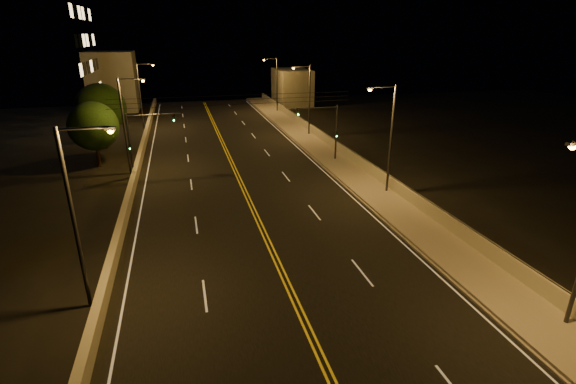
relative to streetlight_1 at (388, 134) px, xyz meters
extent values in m
cube|color=black|center=(-11.52, -1.83, -5.32)|extent=(18.00, 120.00, 0.02)
cube|color=gray|center=(-0.72, -1.83, -5.18)|extent=(3.60, 120.00, 0.30)
cube|color=gray|center=(-2.59, -1.83, -5.26)|extent=(0.14, 120.00, 0.15)
cube|color=#A19B86|center=(0.93, -1.83, -4.53)|extent=(0.30, 120.00, 1.00)
cube|color=#A19B86|center=(-21.08, -1.83, -4.85)|extent=(0.45, 120.00, 0.95)
cube|color=slate|center=(4.98, 49.23, -1.97)|extent=(6.00, 10.00, 6.72)
cube|color=slate|center=(-27.52, 51.12, -0.24)|extent=(8.00, 8.00, 10.18)
cylinder|color=black|center=(0.93, -1.83, -4.00)|extent=(0.06, 120.00, 0.06)
cube|color=silver|center=(-20.12, -1.83, -5.31)|extent=(0.12, 116.00, 0.00)
cube|color=silver|center=(-2.92, -1.83, -5.31)|extent=(0.12, 116.00, 0.00)
cube|color=gold|center=(-11.67, -1.83, -5.31)|extent=(0.12, 116.00, 0.00)
cube|color=gold|center=(-11.37, -1.83, -5.31)|extent=(0.12, 116.00, 0.00)
cube|color=silver|center=(-16.02, -11.33, -5.31)|extent=(0.12, 3.00, 0.00)
cube|color=silver|center=(-16.02, -2.33, -5.31)|extent=(0.12, 3.00, 0.00)
cube|color=silver|center=(-16.02, 6.67, -5.31)|extent=(0.12, 3.00, 0.00)
cube|color=silver|center=(-16.02, 15.67, -5.31)|extent=(0.12, 3.00, 0.00)
cube|color=silver|center=(-16.02, 24.67, -5.31)|extent=(0.12, 3.00, 0.00)
cube|color=silver|center=(-16.02, 33.67, -5.31)|extent=(0.12, 3.00, 0.00)
cube|color=silver|center=(-16.02, 42.67, -5.31)|extent=(0.12, 3.00, 0.00)
cube|color=silver|center=(-16.02, 51.67, -5.31)|extent=(0.12, 3.00, 0.00)
cube|color=silver|center=(-7.02, -11.33, -5.31)|extent=(0.12, 3.00, 0.00)
cube|color=silver|center=(-7.02, -2.33, -5.31)|extent=(0.12, 3.00, 0.00)
cube|color=silver|center=(-7.02, 6.67, -5.31)|extent=(0.12, 3.00, 0.00)
cube|color=silver|center=(-7.02, 15.67, -5.31)|extent=(0.12, 3.00, 0.00)
cube|color=silver|center=(-7.02, 24.67, -5.31)|extent=(0.12, 3.00, 0.00)
cube|color=silver|center=(-7.02, 33.67, -5.31)|extent=(0.12, 3.00, 0.00)
cube|color=silver|center=(-7.02, 42.67, -5.31)|extent=(0.12, 3.00, 0.00)
cube|color=silver|center=(-7.02, 51.67, -5.31)|extent=(0.12, 3.00, 0.00)
cube|color=#2D2D33|center=(-1.92, -18.18, 3.69)|extent=(0.50, 0.25, 0.14)
sphere|color=#FF9E2D|center=(-1.92, -18.18, 3.59)|extent=(0.28, 0.28, 0.28)
cylinder|color=#2D2D33|center=(0.28, 0.00, -0.71)|extent=(0.20, 0.20, 9.24)
cylinder|color=#2D2D33|center=(-0.82, 0.00, 3.76)|extent=(2.20, 0.12, 0.12)
cube|color=#2D2D33|center=(-1.92, 0.00, 3.69)|extent=(0.50, 0.25, 0.14)
sphere|color=#FF9E2D|center=(-1.92, 0.00, 3.59)|extent=(0.28, 0.28, 0.28)
cylinder|color=#2D2D33|center=(0.28, 22.74, -0.71)|extent=(0.20, 0.20, 9.24)
cylinder|color=#2D2D33|center=(-0.82, 22.74, 3.76)|extent=(2.20, 0.12, 0.12)
cube|color=#2D2D33|center=(-1.92, 22.74, 3.69)|extent=(0.50, 0.25, 0.14)
sphere|color=#FF9E2D|center=(-1.92, 22.74, 3.59)|extent=(0.28, 0.28, 0.28)
cylinder|color=#2D2D33|center=(0.28, 41.71, -0.71)|extent=(0.20, 0.20, 9.24)
cylinder|color=#2D2D33|center=(-0.82, 41.71, 3.76)|extent=(2.20, 0.12, 0.12)
cube|color=#2D2D33|center=(-1.92, 41.71, 3.69)|extent=(0.50, 0.25, 0.14)
sphere|color=#FF9E2D|center=(-1.92, 41.71, 3.59)|extent=(0.28, 0.28, 0.28)
cylinder|color=#2D2D33|center=(-21.72, -10.75, -0.71)|extent=(0.20, 0.20, 9.24)
cylinder|color=#2D2D33|center=(-20.62, -10.75, 3.76)|extent=(2.20, 0.12, 0.12)
cube|color=#2D2D33|center=(-19.52, -10.75, 3.69)|extent=(0.50, 0.25, 0.14)
sphere|color=#FF9E2D|center=(-19.52, -10.75, 3.59)|extent=(0.28, 0.28, 0.28)
cylinder|color=#2D2D33|center=(-21.72, 11.57, -0.71)|extent=(0.20, 0.20, 9.24)
cylinder|color=#2D2D33|center=(-20.62, 11.57, 3.76)|extent=(2.20, 0.12, 0.12)
cube|color=#2D2D33|center=(-19.52, 11.57, 3.69)|extent=(0.50, 0.25, 0.14)
sphere|color=#FF9E2D|center=(-19.52, 11.57, 3.59)|extent=(0.28, 0.28, 0.28)
cylinder|color=#2D2D33|center=(-21.72, 32.98, -0.71)|extent=(0.20, 0.20, 9.24)
cylinder|color=#2D2D33|center=(-20.62, 32.98, 3.76)|extent=(2.20, 0.12, 0.12)
cube|color=#2D2D33|center=(-19.52, 32.98, 3.69)|extent=(0.50, 0.25, 0.14)
sphere|color=#FF9E2D|center=(-19.52, 32.98, 3.59)|extent=(0.28, 0.28, 0.28)
cylinder|color=#2D2D33|center=(-0.52, 10.47, -2.28)|extent=(0.18, 0.18, 6.10)
cylinder|color=#2D2D33|center=(-3.02, 10.47, 0.57)|extent=(5.00, 0.10, 0.10)
cube|color=black|center=(-4.77, 10.47, 0.22)|extent=(0.28, 0.18, 0.80)
sphere|color=#19FF4C|center=(-4.77, 10.36, -0.03)|extent=(0.14, 0.14, 0.14)
cube|color=black|center=(-0.52, 10.32, -2.33)|extent=(0.22, 0.14, 0.55)
cylinder|color=#2D2D33|center=(-21.32, 10.47, -2.28)|extent=(0.18, 0.18, 6.10)
cylinder|color=#2D2D33|center=(-18.82, 10.47, 0.57)|extent=(5.00, 0.10, 0.10)
cube|color=black|center=(-17.07, 10.47, 0.22)|extent=(0.28, 0.18, 0.80)
sphere|color=#19FF4C|center=(-17.07, 10.36, -0.03)|extent=(0.14, 0.14, 0.14)
cube|color=black|center=(-21.32, 10.32, -2.33)|extent=(0.22, 0.14, 0.55)
cylinder|color=black|center=(-11.52, 7.67, 1.67)|extent=(22.00, 0.03, 0.03)
cylinder|color=black|center=(-11.52, 7.67, 2.07)|extent=(22.00, 0.03, 0.03)
cylinder|color=black|center=(-11.52, 7.67, 2.47)|extent=(22.00, 0.03, 0.03)
cylinder|color=black|center=(-25.07, 14.95, -4.16)|extent=(0.36, 0.36, 2.34)
sphere|color=black|center=(-25.07, 14.95, -1.10)|extent=(4.94, 4.94, 4.94)
cylinder|color=black|center=(-25.36, 22.55, -3.98)|extent=(0.36, 0.36, 2.70)
sphere|color=black|center=(-25.36, 22.55, -0.45)|extent=(5.70, 5.70, 5.70)
camera|label=1|loc=(-16.43, -30.54, 7.63)|focal=26.00mm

